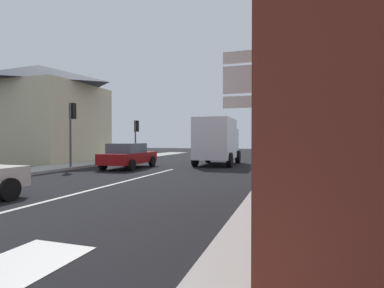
{
  "coord_description": "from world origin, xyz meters",
  "views": [
    {
      "loc": [
        6.38,
        -3.93,
        1.71
      ],
      "look_at": [
        2.45,
        8.05,
        1.51
      ],
      "focal_mm": 28.32,
      "sensor_mm": 36.0,
      "label": 1
    }
  ],
  "objects_px": {
    "traffic_light_far_right": "(278,126)",
    "route_sign_post": "(279,126)",
    "delivery_truck": "(217,140)",
    "traffic_light_far_left": "(136,131)",
    "sedan_far": "(128,155)",
    "traffic_light_near_left": "(72,120)"
  },
  "relations": [
    {
      "from": "sedan_far",
      "to": "traffic_light_far_right",
      "type": "bearing_deg",
      "value": 34.73
    },
    {
      "from": "traffic_light_near_left",
      "to": "traffic_light_far_left",
      "type": "bearing_deg",
      "value": 90.0
    },
    {
      "from": "sedan_far",
      "to": "route_sign_post",
      "type": "height_order",
      "value": "route_sign_post"
    },
    {
      "from": "sedan_far",
      "to": "route_sign_post",
      "type": "xyz_separation_m",
      "value": [
        8.87,
        -11.07,
        1.15
      ]
    },
    {
      "from": "route_sign_post",
      "to": "traffic_light_near_left",
      "type": "distance_m",
      "value": 15.27
    },
    {
      "from": "traffic_light_far_left",
      "to": "traffic_light_far_right",
      "type": "bearing_deg",
      "value": -2.66
    },
    {
      "from": "sedan_far",
      "to": "route_sign_post",
      "type": "relative_size",
      "value": 1.33
    },
    {
      "from": "sedan_far",
      "to": "traffic_light_far_right",
      "type": "height_order",
      "value": "traffic_light_far_right"
    },
    {
      "from": "traffic_light_near_left",
      "to": "traffic_light_far_right",
      "type": "xyz_separation_m",
      "value": [
        11.06,
        7.03,
        -0.18
      ]
    },
    {
      "from": "traffic_light_near_left",
      "to": "traffic_light_far_right",
      "type": "height_order",
      "value": "traffic_light_near_left"
    },
    {
      "from": "delivery_truck",
      "to": "traffic_light_far_left",
      "type": "height_order",
      "value": "traffic_light_far_left"
    },
    {
      "from": "traffic_light_near_left",
      "to": "traffic_light_far_left",
      "type": "xyz_separation_m",
      "value": [
        0.0,
        7.55,
        -0.41
      ]
    },
    {
      "from": "delivery_truck",
      "to": "traffic_light_far_left",
      "type": "relative_size",
      "value": 1.57
    },
    {
      "from": "traffic_light_far_right",
      "to": "route_sign_post",
      "type": "bearing_deg",
      "value": -87.69
    },
    {
      "from": "delivery_truck",
      "to": "traffic_light_near_left",
      "type": "relative_size",
      "value": 1.34
    },
    {
      "from": "route_sign_post",
      "to": "traffic_light_far_right",
      "type": "bearing_deg",
      "value": 92.31
    },
    {
      "from": "traffic_light_near_left",
      "to": "traffic_light_far_right",
      "type": "bearing_deg",
      "value": 32.46
    },
    {
      "from": "route_sign_post",
      "to": "traffic_light_far_right",
      "type": "height_order",
      "value": "traffic_light_far_right"
    },
    {
      "from": "delivery_truck",
      "to": "traffic_light_far_left",
      "type": "xyz_separation_m",
      "value": [
        -7.24,
        2.22,
        0.73
      ]
    },
    {
      "from": "route_sign_post",
      "to": "traffic_light_near_left",
      "type": "bearing_deg",
      "value": 140.35
    },
    {
      "from": "route_sign_post",
      "to": "traffic_light_far_left",
      "type": "xyz_separation_m",
      "value": [
        -11.74,
        17.27,
        0.47
      ]
    },
    {
      "from": "sedan_far",
      "to": "delivery_truck",
      "type": "distance_m",
      "value": 5.98
    }
  ]
}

